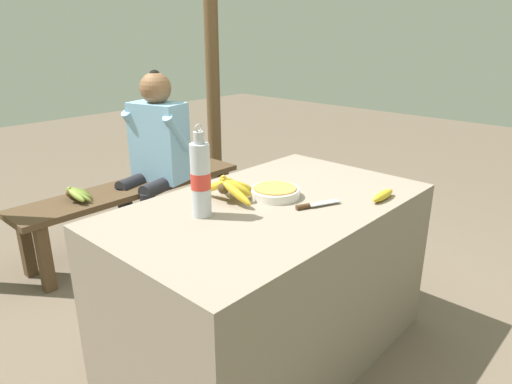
{
  "coord_description": "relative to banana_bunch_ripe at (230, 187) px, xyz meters",
  "views": [
    {
      "loc": [
        -1.27,
        -1.09,
        1.34
      ],
      "look_at": [
        -0.03,
        0.05,
        0.73
      ],
      "focal_mm": 32.0,
      "sensor_mm": 36.0,
      "label": 1
    }
  ],
  "objects": [
    {
      "name": "serving_bowl",
      "position": [
        0.15,
        -0.1,
        -0.04
      ],
      "size": [
        0.2,
        0.2,
        0.04
      ],
      "color": "white",
      "rests_on": "market_counter"
    },
    {
      "name": "wooden_bench",
      "position": [
        0.3,
        1.18,
        -0.41
      ],
      "size": [
        1.5,
        0.32,
        0.41
      ],
      "color": "#4C3823",
      "rests_on": "ground_plane"
    },
    {
      "name": "market_counter",
      "position": [
        0.09,
        -0.13,
        -0.41
      ],
      "size": [
        1.31,
        0.77,
        0.69
      ],
      "color": "gray",
      "rests_on": "ground_plane"
    },
    {
      "name": "knife",
      "position": [
        0.16,
        -0.28,
        -0.05
      ],
      "size": [
        0.18,
        0.1,
        0.02
      ],
      "rotation": [
        0.0,
        0.0,
        -0.4
      ],
      "color": "#BCBCC1",
      "rests_on": "market_counter"
    },
    {
      "name": "ground_plane",
      "position": [
        0.09,
        -0.13,
        -0.75
      ],
      "size": [
        12.0,
        12.0,
        0.0
      ],
      "primitive_type": "plane",
      "color": "brown"
    },
    {
      "name": "banana_bunch_ripe",
      "position": [
        0.0,
        0.0,
        0.0
      ],
      "size": [
        0.16,
        0.27,
        0.12
      ],
      "color": "#4C381E",
      "rests_on": "market_counter"
    },
    {
      "name": "water_bottle",
      "position": [
        -0.18,
        -0.04,
        0.08
      ],
      "size": [
        0.07,
        0.07,
        0.34
      ],
      "color": "silver",
      "rests_on": "market_counter"
    },
    {
      "name": "support_post_far",
      "position": [
        1.31,
        1.53,
        0.37
      ],
      "size": [
        0.11,
        0.11,
        2.24
      ],
      "color": "brown",
      "rests_on": "ground_plane"
    },
    {
      "name": "loose_banana_front",
      "position": [
        0.42,
        -0.44,
        -0.04
      ],
      "size": [
        0.16,
        0.04,
        0.04
      ],
      "rotation": [
        0.0,
        0.0,
        0.02
      ],
      "color": "gold",
      "rests_on": "market_counter"
    },
    {
      "name": "seated_vendor",
      "position": [
        0.45,
        1.13,
        -0.12
      ],
      "size": [
        0.45,
        0.43,
        1.11
      ],
      "rotation": [
        0.0,
        0.0,
        3.4
      ],
      "color": "#232328",
      "rests_on": "ground_plane"
    },
    {
      "name": "banana_bunch_green",
      "position": [
        -0.08,
        1.18,
        -0.29
      ],
      "size": [
        0.15,
        0.24,
        0.1
      ],
      "color": "#4C381E",
      "rests_on": "wooden_bench"
    }
  ]
}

